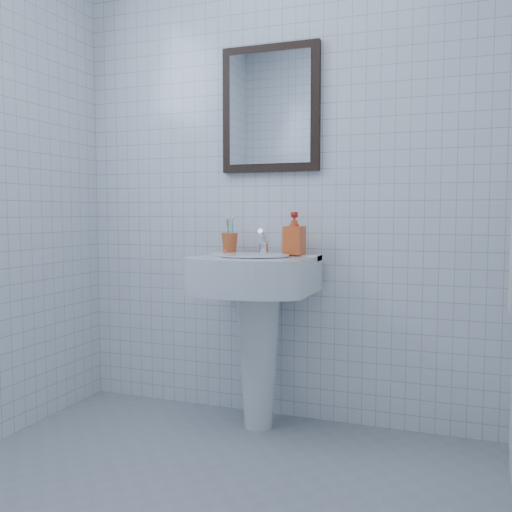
% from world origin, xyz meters
% --- Properties ---
extents(wall_back, '(2.20, 0.02, 2.50)m').
position_xyz_m(wall_back, '(0.00, 1.20, 1.25)').
color(wall_back, white).
rests_on(wall_back, ground).
extents(washbasin, '(0.55, 0.40, 0.84)m').
position_xyz_m(washbasin, '(-0.05, 0.99, 0.57)').
color(washbasin, silver).
rests_on(washbasin, ground).
extents(faucet, '(0.05, 0.11, 0.12)m').
position_xyz_m(faucet, '(-0.05, 1.09, 0.89)').
color(faucet, white).
rests_on(faucet, washbasin).
extents(toothbrush_cup, '(0.10, 0.10, 0.10)m').
position_xyz_m(toothbrush_cup, '(-0.24, 1.09, 0.89)').
color(toothbrush_cup, '#CB5125').
rests_on(toothbrush_cup, washbasin).
extents(soap_dispenser, '(0.10, 0.10, 0.20)m').
position_xyz_m(soap_dispenser, '(0.10, 1.09, 0.94)').
color(soap_dispenser, red).
rests_on(soap_dispenser, washbasin).
extents(wall_mirror, '(0.50, 0.04, 0.62)m').
position_xyz_m(wall_mirror, '(-0.05, 1.18, 1.55)').
color(wall_mirror, black).
rests_on(wall_mirror, wall_back).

